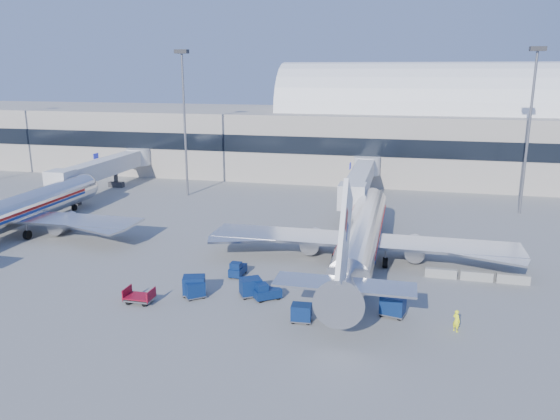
% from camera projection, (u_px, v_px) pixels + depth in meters
% --- Properties ---
extents(ground, '(260.00, 260.00, 0.00)m').
position_uv_depth(ground, '(257.00, 270.00, 55.25)').
color(ground, gray).
rests_on(ground, ground).
extents(terminal, '(170.00, 28.15, 21.00)m').
position_uv_depth(terminal, '(267.00, 132.00, 109.14)').
color(terminal, '#B2AA9E').
rests_on(terminal, ground).
extents(airliner_main, '(32.00, 37.26, 12.07)m').
position_uv_depth(airliner_main, '(361.00, 236.00, 56.54)').
color(airliner_main, silver).
rests_on(airliner_main, ground).
extents(airliner_mid, '(32.00, 37.26, 12.07)m').
position_uv_depth(airliner_mid, '(12.00, 212.00, 65.89)').
color(airliner_mid, silver).
rests_on(airliner_mid, ground).
extents(jetbridge_near, '(4.40, 27.50, 6.25)m').
position_uv_depth(jetbridge_near, '(361.00, 178.00, 81.61)').
color(jetbridge_near, silver).
rests_on(jetbridge_near, ground).
extents(jetbridge_mid, '(4.40, 27.50, 6.25)m').
position_uv_depth(jetbridge_mid, '(108.00, 167.00, 90.96)').
color(jetbridge_mid, silver).
rests_on(jetbridge_mid, ground).
extents(mast_west, '(2.00, 1.20, 22.60)m').
position_uv_depth(mast_west, '(184.00, 102.00, 84.28)').
color(mast_west, slate).
rests_on(mast_west, ground).
extents(mast_east, '(2.00, 1.20, 22.60)m').
position_uv_depth(mast_east, '(531.00, 107.00, 73.15)').
color(mast_east, slate).
rests_on(mast_east, ground).
extents(barrier_near, '(3.00, 0.55, 0.90)m').
position_uv_depth(barrier_near, '(441.00, 273.00, 53.02)').
color(barrier_near, '#9E9E96').
rests_on(barrier_near, ground).
extents(barrier_mid, '(3.00, 0.55, 0.90)m').
position_uv_depth(barrier_mid, '(476.00, 276.00, 52.28)').
color(barrier_mid, '#9E9E96').
rests_on(barrier_mid, ground).
extents(barrier_far, '(3.00, 0.55, 0.90)m').
position_uv_depth(barrier_far, '(513.00, 279.00, 51.55)').
color(barrier_far, '#9E9E96').
rests_on(barrier_far, ground).
extents(tug_lead, '(2.61, 2.34, 1.54)m').
position_uv_depth(tug_lead, '(266.00, 292.00, 47.93)').
color(tug_lead, '#0A204F').
rests_on(tug_lead, ground).
extents(tug_right, '(2.72, 1.83, 1.62)m').
position_uv_depth(tug_right, '(347.00, 287.00, 48.95)').
color(tug_right, '#0A204F').
rests_on(tug_right, ground).
extents(tug_left, '(1.28, 2.40, 1.53)m').
position_uv_depth(tug_left, '(237.00, 269.00, 53.37)').
color(tug_left, '#0A204F').
rests_on(tug_left, ground).
extents(cart_train_a, '(2.39, 2.24, 1.68)m').
position_uv_depth(cart_train_a, '(251.00, 287.00, 48.53)').
color(cart_train_a, '#0A204F').
rests_on(cart_train_a, ground).
extents(cart_train_b, '(2.15, 2.10, 1.51)m').
position_uv_depth(cart_train_b, '(195.00, 289.00, 48.20)').
color(cart_train_b, '#0A204F').
rests_on(cart_train_b, ground).
extents(cart_train_c, '(2.39, 2.07, 1.79)m').
position_uv_depth(cart_train_c, '(194.00, 285.00, 48.73)').
color(cart_train_c, '#0A204F').
rests_on(cart_train_c, ground).
extents(cart_solo_near, '(1.74, 1.37, 1.48)m').
position_uv_depth(cart_solo_near, '(301.00, 313.00, 43.63)').
color(cart_solo_near, '#0A204F').
rests_on(cart_solo_near, ground).
extents(cart_solo_far, '(2.30, 1.95, 1.77)m').
position_uv_depth(cart_solo_far, '(393.00, 305.00, 44.64)').
color(cart_solo_far, '#0A204F').
rests_on(cart_solo_far, ground).
extents(cart_open_red, '(2.44, 1.73, 0.65)m').
position_uv_depth(cart_open_red, '(140.00, 298.00, 47.27)').
color(cart_open_red, slate).
rests_on(cart_open_red, ground).
extents(ramp_worker, '(0.75, 0.76, 1.78)m').
position_uv_depth(ramp_worker, '(456.00, 321.00, 41.99)').
color(ramp_worker, '#F1FF1A').
rests_on(ramp_worker, ground).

